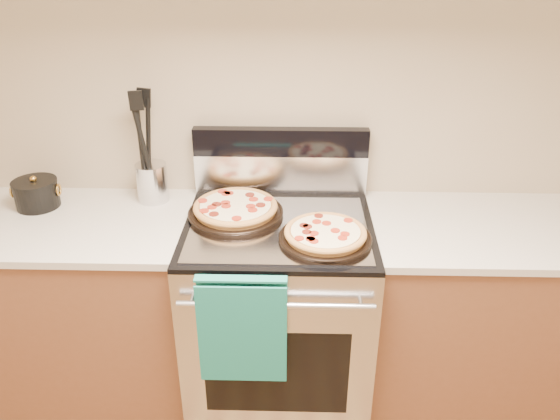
{
  "coord_description": "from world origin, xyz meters",
  "views": [
    {
      "loc": [
        0.06,
        -0.28,
        1.97
      ],
      "look_at": [
        0.01,
        1.55,
        1.04
      ],
      "focal_mm": 35.0,
      "sensor_mm": 36.0,
      "label": 1
    }
  ],
  "objects_px": {
    "pepperoni_pizza_front": "(325,235)",
    "saucepan": "(37,195)",
    "range_body": "(279,318)",
    "utensil_crock": "(152,182)",
    "pepperoni_pizza_back": "(236,209)"
  },
  "relations": [
    {
      "from": "range_body",
      "to": "saucepan",
      "type": "height_order",
      "value": "saucepan"
    },
    {
      "from": "utensil_crock",
      "to": "pepperoni_pizza_front",
      "type": "bearing_deg",
      "value": -26.3
    },
    {
      "from": "utensil_crock",
      "to": "saucepan",
      "type": "bearing_deg",
      "value": -170.87
    },
    {
      "from": "saucepan",
      "to": "utensil_crock",
      "type": "bearing_deg",
      "value": 9.13
    },
    {
      "from": "pepperoni_pizza_front",
      "to": "range_body",
      "type": "bearing_deg",
      "value": 144.16
    },
    {
      "from": "range_body",
      "to": "utensil_crock",
      "type": "relative_size",
      "value": 5.3
    },
    {
      "from": "range_body",
      "to": "utensil_crock",
      "type": "height_order",
      "value": "utensil_crock"
    },
    {
      "from": "pepperoni_pizza_back",
      "to": "pepperoni_pizza_front",
      "type": "xyz_separation_m",
      "value": [
        0.36,
        -0.2,
        -0.0
      ]
    },
    {
      "from": "range_body",
      "to": "pepperoni_pizza_front",
      "type": "relative_size",
      "value": 2.59
    },
    {
      "from": "range_body",
      "to": "pepperoni_pizza_front",
      "type": "xyz_separation_m",
      "value": [
        0.18,
        -0.13,
        0.5
      ]
    },
    {
      "from": "range_body",
      "to": "pepperoni_pizza_front",
      "type": "distance_m",
      "value": 0.55
    },
    {
      "from": "pepperoni_pizza_front",
      "to": "utensil_crock",
      "type": "bearing_deg",
      "value": 153.7
    },
    {
      "from": "pepperoni_pizza_front",
      "to": "utensil_crock",
      "type": "relative_size",
      "value": 2.05
    },
    {
      "from": "pepperoni_pizza_front",
      "to": "saucepan",
      "type": "height_order",
      "value": "saucepan"
    },
    {
      "from": "pepperoni_pizza_front",
      "to": "saucepan",
      "type": "relative_size",
      "value": 1.92
    }
  ]
}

